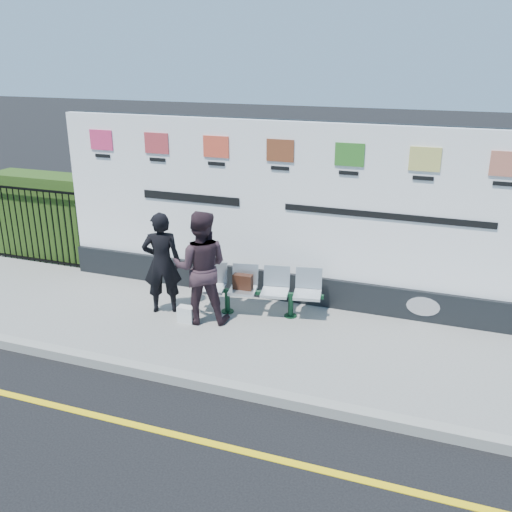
{
  "coord_description": "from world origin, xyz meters",
  "views": [
    {
      "loc": [
        3.2,
        -4.8,
        4.16
      ],
      "look_at": [
        0.47,
        2.75,
        1.25
      ],
      "focal_mm": 40.0,
      "sensor_mm": 36.0,
      "label": 1
    }
  ],
  "objects_px": {
    "woman_right": "(201,267)",
    "billboard": "(281,225)",
    "bench": "(259,302)",
    "woman_left": "(162,263)"
  },
  "relations": [
    {
      "from": "woman_left",
      "to": "woman_right",
      "type": "distance_m",
      "value": 0.75
    },
    {
      "from": "woman_right",
      "to": "billboard",
      "type": "bearing_deg",
      "value": -141.92
    },
    {
      "from": "billboard",
      "to": "woman_left",
      "type": "height_order",
      "value": "billboard"
    },
    {
      "from": "billboard",
      "to": "woman_right",
      "type": "height_order",
      "value": "billboard"
    },
    {
      "from": "bench",
      "to": "woman_left",
      "type": "bearing_deg",
      "value": -175.55
    },
    {
      "from": "woman_left",
      "to": "woman_right",
      "type": "height_order",
      "value": "woman_right"
    },
    {
      "from": "billboard",
      "to": "woman_right",
      "type": "bearing_deg",
      "value": -124.65
    },
    {
      "from": "billboard",
      "to": "woman_right",
      "type": "distance_m",
      "value": 1.59
    },
    {
      "from": "billboard",
      "to": "woman_left",
      "type": "relative_size",
      "value": 4.78
    },
    {
      "from": "woman_right",
      "to": "bench",
      "type": "bearing_deg",
      "value": -163.67
    }
  ]
}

